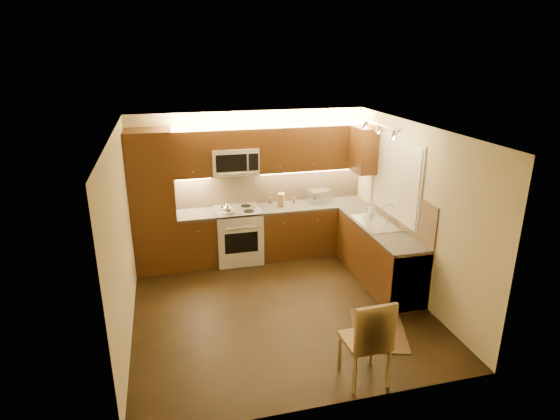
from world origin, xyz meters
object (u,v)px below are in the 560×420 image
object	(u,v)px
stove	(238,235)
knife_block	(281,200)
dining_chair	(365,338)
soap_bottle	(372,209)
microwave	(235,161)
toaster_oven	(319,196)
sink	(377,219)
kettle	(228,208)

from	to	relation	value
stove	knife_block	bearing A→B (deg)	4.39
dining_chair	soap_bottle	bearing A→B (deg)	62.38
microwave	toaster_oven	bearing A→B (deg)	-0.73
sink	soap_bottle	world-z (taller)	soap_bottle
dining_chair	microwave	bearing A→B (deg)	101.25
kettle	dining_chair	distance (m)	3.38
stove	soap_bottle	distance (m)	2.28
microwave	kettle	world-z (taller)	microwave
toaster_oven	dining_chair	size ratio (longest dim) A/B	0.35
soap_bottle	sink	bearing A→B (deg)	-101.96
soap_bottle	dining_chair	distance (m)	3.00
stove	toaster_oven	distance (m)	1.57
stove	toaster_oven	world-z (taller)	toaster_oven
stove	soap_bottle	xyz separation A→B (m)	(2.10, -0.71, 0.53)
kettle	stove	bearing A→B (deg)	47.21
kettle	soap_bottle	xyz separation A→B (m)	(2.29, -0.52, -0.03)
microwave	knife_block	size ratio (longest dim) A/B	3.38
microwave	toaster_oven	distance (m)	1.63
microwave	sink	distance (m)	2.48
stove	microwave	bearing A→B (deg)	90.00
microwave	sink	world-z (taller)	microwave
microwave	sink	bearing A→B (deg)	-32.21
toaster_oven	knife_block	world-z (taller)	knife_block
soap_bottle	dining_chair	xyz separation A→B (m)	(-1.28, -2.67, -0.48)
toaster_oven	knife_block	distance (m)	0.70
kettle	soap_bottle	size ratio (longest dim) A/B	1.15
stove	dining_chair	bearing A→B (deg)	-76.34
toaster_oven	dining_chair	xyz separation A→B (m)	(-0.65, -3.49, -0.49)
kettle	toaster_oven	world-z (taller)	kettle
sink	dining_chair	xyz separation A→B (m)	(-1.18, -2.25, -0.46)
stove	sink	size ratio (longest dim) A/B	1.07
stove	knife_block	xyz separation A→B (m)	(0.78, 0.06, 0.55)
dining_chair	knife_block	bearing A→B (deg)	88.85
stove	soap_bottle	bearing A→B (deg)	-18.63
sink	knife_block	xyz separation A→B (m)	(-1.22, 1.18, 0.04)
sink	toaster_oven	world-z (taller)	toaster_oven
dining_chair	stove	bearing A→B (deg)	101.76
sink	dining_chair	distance (m)	2.58
knife_block	soap_bottle	world-z (taller)	knife_block
microwave	dining_chair	xyz separation A→B (m)	(0.82, -3.51, -1.21)
stove	kettle	xyz separation A→B (m)	(-0.19, -0.19, 0.56)
toaster_oven	knife_block	bearing A→B (deg)	174.71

